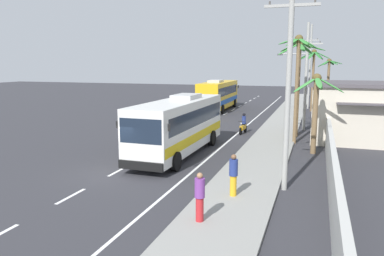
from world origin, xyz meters
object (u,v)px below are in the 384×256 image
coach_bus_foreground (179,124)px  utility_pole_nearest (289,79)px  utility_pole_far (309,65)px  motorcycle_beside_bus (243,125)px  palm_second (298,65)px  palm_fourth (298,73)px  coach_bus_far_lane (218,94)px  pedestrian_midwalk (233,174)px  palm_third (316,99)px  palm_farthest (329,74)px  palm_nearest (313,66)px  utility_pole_mid (305,74)px  pedestrian_near_kerb (200,196)px

coach_bus_foreground → utility_pole_nearest: (6.88, -4.94, 3.07)m
utility_pole_nearest → utility_pole_far: size_ratio=0.92×
motorcycle_beside_bus → palm_second: bearing=-33.3°
palm_second → palm_fourth: palm_second is taller
coach_bus_far_lane → pedestrian_midwalk: (8.35, -29.61, -0.85)m
pedestrian_midwalk → palm_fourth: bearing=-119.7°
coach_bus_far_lane → palm_third: 23.09m
pedestrian_midwalk → palm_farthest: (4.25, 34.64, 3.32)m
palm_third → coach_bus_far_lane: bearing=119.6°
pedestrian_midwalk → utility_pole_nearest: size_ratio=0.19×
coach_bus_foreground → palm_farthest: size_ratio=1.71×
palm_nearest → pedestrian_midwalk: bearing=-94.4°
utility_pole_mid → palm_fourth: utility_pole_mid is taller
palm_nearest → palm_second: palm_second is taller
pedestrian_near_kerb → palm_third: bearing=89.4°
coach_bus_foreground → utility_pole_nearest: size_ratio=1.11×
palm_second → palm_third: palm_second is taller
pedestrian_near_kerb → utility_pole_mid: size_ratio=0.20×
pedestrian_midwalk → palm_fourth: size_ratio=0.24×
coach_bus_foreground → palm_fourth: bearing=51.1°
palm_second → palm_nearest: bearing=87.8°
palm_second → utility_pole_far: bearing=89.5°
motorcycle_beside_bus → utility_pole_nearest: (4.40, -13.21, 4.30)m
palm_second → palm_fourth: bearing=91.6°
utility_pole_nearest → palm_fourth: size_ratio=1.30×
utility_pole_nearest → palm_nearest: bearing=89.0°
pedestrian_midwalk → palm_nearest: bearing=-117.8°
motorcycle_beside_bus → utility_pole_mid: utility_pole_mid is taller
motorcycle_beside_bus → palm_fourth: 5.90m
pedestrian_near_kerb → utility_pole_far: (2.48, 37.51, 4.39)m
pedestrian_midwalk → palm_second: palm_second is taller
utility_pole_mid → palm_nearest: bearing=88.2°
coach_bus_foreground → utility_pole_nearest: bearing=-35.7°
palm_nearest → palm_second: 19.65m
palm_second → palm_fourth: size_ratio=1.03×
coach_bus_far_lane → palm_fourth: bearing=-55.6°
palm_third → pedestrian_midwalk: bearing=-107.6°
utility_pole_nearest → palm_farthest: utility_pole_nearest is taller
utility_pole_nearest → pedestrian_midwalk: bearing=-135.8°
pedestrian_near_kerb → pedestrian_midwalk: (0.56, 2.92, 0.01)m
palm_fourth → palm_farthest: size_ratio=1.18×
utility_pole_mid → palm_fourth: (-0.39, -3.25, 0.15)m
palm_third → utility_pole_nearest: bearing=-98.1°
palm_nearest → palm_farthest: palm_nearest is taller
motorcycle_beside_bus → palm_second: 6.97m
palm_farthest → palm_second: bearing=-96.5°
utility_pole_far → palm_third: utility_pole_far is taller
coach_bus_far_lane → utility_pole_mid: (10.39, -11.38, 2.82)m
utility_pole_mid → palm_second: bearing=-93.1°
utility_pole_mid → palm_nearest: (0.43, 13.74, 0.56)m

